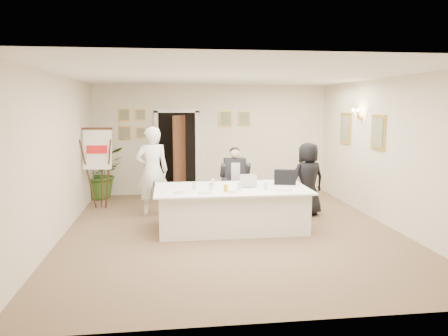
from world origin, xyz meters
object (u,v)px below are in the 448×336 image
Objects in this scene: seated_man at (235,180)px; flip_chart at (99,172)px; paper_stack at (282,189)px; standing_man at (152,171)px; potted_palm at (100,172)px; oj_glass at (226,188)px; laptop at (247,179)px; standing_woman at (308,179)px; laptop_bag at (285,177)px; steel_jug at (211,187)px; conference_table at (231,208)px.

flip_chart is at bearing 173.77° from seated_man.
flip_chart reaches higher than paper_stack.
paper_stack is (2.36, -1.60, -0.13)m from standing_man.
flip_chart is 1.37× the size of potted_palm.
potted_palm reaches higher than oj_glass.
standing_woman is at bearing 28.03° from laptop.
standing_man is at bearing 169.41° from laptop_bag.
laptop_bag is 1.49m from steel_jug.
laptop is (2.97, -1.88, 0.09)m from flip_chart.
flip_chart is 4.28× the size of laptop_bag.
conference_table is at bearing -167.72° from laptop.
standing_man reaches higher than seated_man.
standing_woman is 11.74× the size of oj_glass.
standing_man is at bearing 127.63° from steel_jug.
flip_chart reaches higher than seated_man.
conference_table is 1.84× the size of standing_woman.
standing_woman is at bearing -14.55° from flip_chart.
standing_man is 2.85m from paper_stack.
potted_palm is 5.05m from paper_stack.
oj_glass is (-1.22, -0.59, -0.08)m from laptop_bag.
conference_table is 2.03m from standing_man.
flip_chart is 3.09m from steel_jug.
conference_table is 1.97× the size of seated_man.
flip_chart is at bearing 136.91° from oj_glass.
standing_man reaches higher than steel_jug.
oj_glass is at bearing -141.78° from laptop_bag.
standing_woman is at bearing 32.66° from oj_glass.
flip_chart is 4.20m from paper_stack.
paper_stack is (0.88, -0.32, 0.40)m from conference_table.
laptop is 0.73m from steel_jug.
standing_man reaches higher than laptop.
laptop_bag is (2.55, -1.08, -0.01)m from standing_man.
standing_woman reaches higher than laptop_bag.
oj_glass is (-0.47, -0.46, -0.07)m from laptop.
conference_table is 0.61m from oj_glass.
laptop is (0.06, -1.11, 0.20)m from seated_man.
paper_stack is 1.28m from steel_jug.
oj_glass is 0.34m from steel_jug.
potted_palm is at bearing 137.10° from paper_stack.
laptop_bag reaches higher than steel_jug.
standing_man reaches higher than oj_glass.
laptop_bag is 3.75× the size of steel_jug.
laptop is at bearing -77.99° from seated_man.
potted_palm reaches higher than laptop_bag.
standing_man is at bearing 128.36° from oj_glass.
laptop_bag is at bearing 70.16° from paper_stack.
oj_glass is (-0.40, -1.56, 0.12)m from seated_man.
flip_chart is (-2.91, 0.78, 0.10)m from seated_man.
laptop_bag is at bearing -36.86° from potted_palm.
flip_chart is 4.53m from standing_woman.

